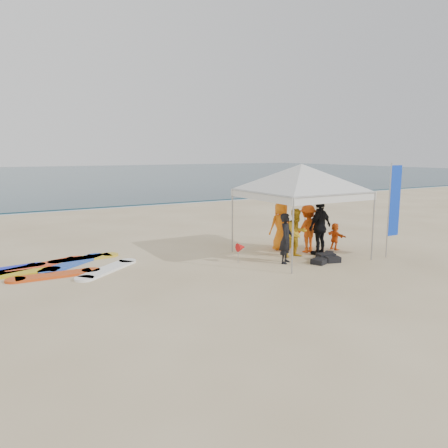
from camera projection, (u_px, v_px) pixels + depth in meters
name	position (u px, v px, depth m)	size (l,w,h in m)	color
ground	(284.00, 278.00, 12.24)	(120.00, 120.00, 0.00)	beige
ocean	(28.00, 176.00, 63.37)	(160.00, 84.00, 0.08)	#0C2633
shoreline_foam	(106.00, 207.00, 27.75)	(160.00, 1.20, 0.01)	silver
person_black_a	(286.00, 238.00, 13.78)	(0.58, 0.38, 1.60)	black
person_yellow	(296.00, 233.00, 14.55)	(0.80, 0.62, 1.64)	gold
person_orange_a	(308.00, 229.00, 15.29)	(1.08, 0.62, 1.67)	#F35A15
person_black_b	(320.00, 227.00, 14.90)	(1.12, 0.47, 1.91)	black
person_orange_b	(281.00, 226.00, 15.72)	(0.85, 0.55, 1.74)	orange
person_seated	(335.00, 236.00, 15.73)	(0.90, 0.29, 0.97)	#E85A14
canopy_tent	(302.00, 164.00, 14.41)	(4.71, 4.71, 3.55)	#A5A5A8
feather_flag	(394.00, 202.00, 14.46)	(0.54, 0.04, 3.15)	#A5A5A8
marker_pennant	(241.00, 247.00, 13.89)	(0.28, 0.28, 0.64)	#A5A5A8
gear_pile	(326.00, 258.00, 14.13)	(1.34, 0.95, 0.22)	black
surfboard_spread	(53.00, 268.00, 13.15)	(4.72, 2.99, 0.07)	#ED431B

